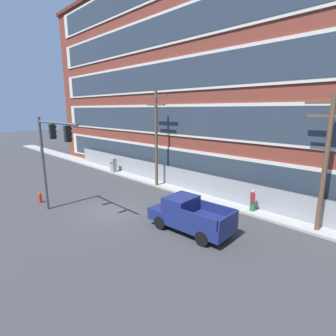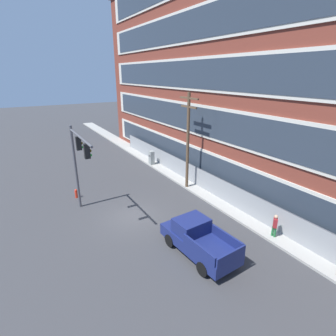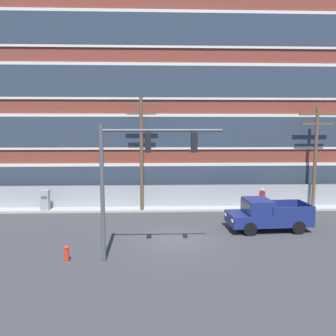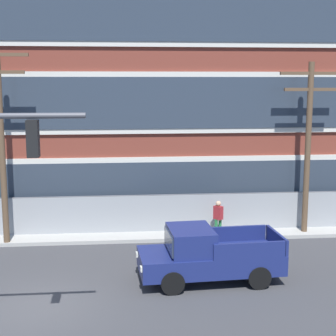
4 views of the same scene
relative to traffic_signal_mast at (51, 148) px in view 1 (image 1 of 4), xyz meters
The scene contains 11 objects.
ground_plane 5.83m from the traffic_signal_mast, 54.74° to the left, with size 160.00×160.00×0.00m, color #38383A.
sidewalk_building_side 11.17m from the traffic_signal_mast, 78.29° to the left, with size 80.00×1.87×0.16m, color #9E9B93.
brick_mill_building 17.33m from the traffic_signal_mast, 83.99° to the left, with size 47.45×11.52×19.81m.
chain_link_fence 11.35m from the traffic_signal_mast, 73.49° to the left, with size 37.68×0.06×1.88m.
traffic_signal_mast is the anchor object (origin of this frame).
pickup_truck_navy 9.71m from the traffic_signal_mast, 30.53° to the left, with size 5.15×2.43×1.96m.
utility_pole_near_corner 9.28m from the traffic_signal_mast, 91.05° to the left, with size 2.52×0.26×8.56m.
utility_pole_midblock 16.32m from the traffic_signal_mast, 36.32° to the left, with size 2.79×0.26×7.83m.
electrical_cabinet 12.54m from the traffic_signal_mast, 128.34° to the left, with size 0.61×0.50×1.70m.
pedestrian_near_cabinet 13.73m from the traffic_signal_mast, 46.53° to the left, with size 0.44×0.46×1.69m.
fire_hydrant 5.37m from the traffic_signal_mast, behind, with size 0.24×0.24×0.78m.
Camera 1 is at (14.93, -9.29, 6.98)m, focal length 28.00 mm.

